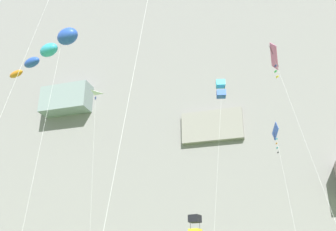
% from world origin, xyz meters
% --- Properties ---
extents(cliff_face, '(180.00, 26.23, 62.87)m').
position_xyz_m(cliff_face, '(0.00, 68.03, 31.41)').
color(cliff_face, gray).
rests_on(cliff_face, ground).
extents(kite_delta_far_right, '(3.23, 3.44, 21.11)m').
position_xyz_m(kite_delta_far_right, '(-9.53, 35.35, 19.98)').
color(kite_delta_far_right, white).
rests_on(kite_delta_far_right, ground).
extents(kite_diamond_upper_mid, '(2.93, 6.73, 18.70)m').
position_xyz_m(kite_diamond_upper_mid, '(10.13, 26.52, 17.22)').
color(kite_diamond_upper_mid, pink).
rests_on(kite_diamond_upper_mid, ground).
extents(kite_box_mid_center, '(1.83, 3.13, 19.06)m').
position_xyz_m(kite_box_mid_center, '(5.18, 31.99, 18.20)').
color(kite_box_mid_center, '#38B2D1').
rests_on(kite_box_mid_center, ground).
extents(kite_diamond_high_left, '(1.29, 6.77, 15.57)m').
position_xyz_m(kite_diamond_high_left, '(9.53, 34.42, 14.18)').
color(kite_diamond_high_left, blue).
rests_on(kite_diamond_high_left, ground).
extents(kite_box_low_left, '(1.86, 4.95, 7.30)m').
position_xyz_m(kite_box_low_left, '(2.08, 33.43, 6.40)').
color(kite_box_low_left, black).
rests_on(kite_box_low_left, ground).
extents(kite_windsock_low_center, '(7.06, 4.36, 16.22)m').
position_xyz_m(kite_windsock_low_center, '(-3.39, 18.18, 15.51)').
color(kite_windsock_low_center, blue).
rests_on(kite_windsock_low_center, ground).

